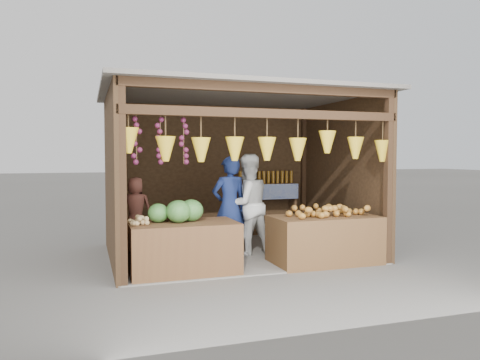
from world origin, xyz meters
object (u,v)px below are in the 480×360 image
object	(u,v)px
counter_left	(183,248)
vendor_seated	(136,209)
counter_right	(324,240)
woman_standing	(247,205)
man_standing	(229,207)

from	to	relation	value
counter_left	vendor_seated	distance (m)	1.26
counter_left	counter_right	size ratio (longest dim) A/B	0.92
counter_left	vendor_seated	size ratio (longest dim) A/B	1.49
woman_standing	vendor_seated	distance (m)	1.79
man_standing	counter_left	bearing A→B (deg)	32.70
vendor_seated	counter_right	bearing A→B (deg)	159.37
counter_right	man_standing	size ratio (longest dim) A/B	0.99
counter_left	man_standing	bearing A→B (deg)	40.69
counter_left	woman_standing	size ratio (longest dim) A/B	0.89
man_standing	woman_standing	bearing A→B (deg)	-169.72
man_standing	vendor_seated	size ratio (longest dim) A/B	1.64
man_standing	vendor_seated	distance (m)	1.46
vendor_seated	woman_standing	bearing A→B (deg)	176.28
man_standing	vendor_seated	bearing A→B (deg)	-18.65
man_standing	woman_standing	xyz separation A→B (m)	(0.34, 0.11, 0.02)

